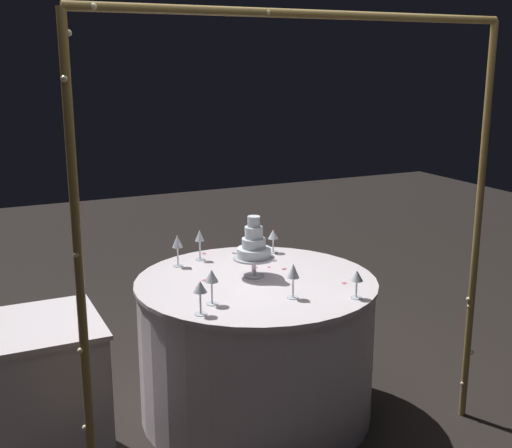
{
  "coord_description": "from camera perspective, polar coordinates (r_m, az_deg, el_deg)",
  "views": [
    {
      "loc": [
        1.4,
        2.93,
        1.86
      ],
      "look_at": [
        0.0,
        0.0,
        1.05
      ],
      "focal_mm": 46.05,
      "sensor_mm": 36.0,
      "label": 1
    }
  ],
  "objects": [
    {
      "name": "wine_glass_0",
      "position": [
        3.89,
        1.5,
        -0.99
      ],
      "size": [
        0.06,
        0.06,
        0.14
      ],
      "color": "silver",
      "rests_on": "main_table"
    },
    {
      "name": "wine_glass_5",
      "position": [
        3.18,
        8.75,
        -4.61
      ],
      "size": [
        0.06,
        0.06,
        0.14
      ],
      "color": "silver",
      "rests_on": "main_table"
    },
    {
      "name": "rose_petal_5",
      "position": [
        3.87,
        0.83,
        -2.64
      ],
      "size": [
        0.04,
        0.04,
        0.0
      ],
      "primitive_type": "ellipsoid",
      "rotation": [
        0.0,
        0.0,
        4.26
      ],
      "color": "#EA6B84",
      "rests_on": "main_table"
    },
    {
      "name": "wine_glass_3",
      "position": [
        3.14,
        3.25,
        -4.23
      ],
      "size": [
        0.06,
        0.06,
        0.17
      ],
      "color": "silver",
      "rests_on": "main_table"
    },
    {
      "name": "rose_petal_2",
      "position": [
        3.64,
        1.13,
        -3.76
      ],
      "size": [
        0.03,
        0.03,
        0.0
      ],
      "primitive_type": "ellipsoid",
      "rotation": [
        0.0,
        0.0,
        4.11
      ],
      "color": "#EA6B84",
      "rests_on": "main_table"
    },
    {
      "name": "side_table",
      "position": [
        3.25,
        -18.19,
        -14.18
      ],
      "size": [
        0.57,
        0.57,
        0.73
      ],
      "color": "white",
      "rests_on": "ground"
    },
    {
      "name": "wine_glass_2",
      "position": [
        2.95,
        -4.87,
        -5.64
      ],
      "size": [
        0.06,
        0.06,
        0.16
      ],
      "color": "silver",
      "rests_on": "main_table"
    },
    {
      "name": "wine_glass_6",
      "position": [
        3.65,
        -6.84,
        -1.63
      ],
      "size": [
        0.06,
        0.06,
        0.18
      ],
      "color": "silver",
      "rests_on": "main_table"
    },
    {
      "name": "cake_knife",
      "position": [
        3.83,
        -0.42,
        -2.8
      ],
      "size": [
        0.18,
        0.26,
        0.01
      ],
      "color": "silver",
      "rests_on": "main_table"
    },
    {
      "name": "rose_petal_7",
      "position": [
        3.9,
        -4.54,
        -2.56
      ],
      "size": [
        0.03,
        0.04,
        0.0
      ],
      "primitive_type": "ellipsoid",
      "rotation": [
        0.0,
        0.0,
        4.59
      ],
      "color": "#EA6B84",
      "rests_on": "main_table"
    },
    {
      "name": "wine_glass_4",
      "position": [
        3.07,
        -3.88,
        -4.68
      ],
      "size": [
        0.06,
        0.06,
        0.17
      ],
      "color": "silver",
      "rests_on": "main_table"
    },
    {
      "name": "rose_petal_1",
      "position": [
        3.61,
        2.45,
        -3.9
      ],
      "size": [
        0.04,
        0.03,
        0.0
      ],
      "primitive_type": "ellipsoid",
      "rotation": [
        0.0,
        0.0,
        3.38
      ],
      "color": "#EA6B84",
      "rests_on": "main_table"
    },
    {
      "name": "wine_glass_1",
      "position": [
        3.75,
        -4.92,
        -1.2
      ],
      "size": [
        0.06,
        0.06,
        0.18
      ],
      "color": "silver",
      "rests_on": "main_table"
    },
    {
      "name": "main_table",
      "position": [
        3.57,
        -0.0,
        -10.58
      ],
      "size": [
        1.27,
        1.27,
        0.75
      ],
      "color": "white",
      "rests_on": "ground"
    },
    {
      "name": "rose_petal_3",
      "position": [
        3.81,
        0.14,
        -2.93
      ],
      "size": [
        0.04,
        0.04,
        0.0
      ],
      "primitive_type": "ellipsoid",
      "rotation": [
        0.0,
        0.0,
        0.69
      ],
      "color": "#EA6B84",
      "rests_on": "main_table"
    },
    {
      "name": "rose_petal_9",
      "position": [
        3.69,
        0.11,
        -3.47
      ],
      "size": [
        0.04,
        0.04,
        0.0
      ],
      "primitive_type": "ellipsoid",
      "rotation": [
        0.0,
        0.0,
        0.54
      ],
      "color": "#EA6B84",
      "rests_on": "main_table"
    },
    {
      "name": "tiered_cake",
      "position": [
        3.44,
        -0.19,
        -2.02
      ],
      "size": [
        0.22,
        0.22,
        0.33
      ],
      "color": "silver",
      "rests_on": "main_table"
    },
    {
      "name": "decorative_arch",
      "position": [
        2.83,
        4.59,
        3.57
      ],
      "size": [
        2.04,
        0.06,
        2.06
      ],
      "color": "olive",
      "rests_on": "ground"
    },
    {
      "name": "rose_petal_6",
      "position": [
        3.34,
        -4.96,
        -5.43
      ],
      "size": [
        0.04,
        0.04,
        0.0
      ],
      "primitive_type": "ellipsoid",
      "rotation": [
        0.0,
        0.0,
        5.92
      ],
      "color": "#EA6B84",
      "rests_on": "main_table"
    },
    {
      "name": "ground_plane",
      "position": [
        3.75,
        -0.0,
        -15.83
      ],
      "size": [
        12.0,
        12.0,
        0.0
      ],
      "primitive_type": "plane",
      "color": "black"
    },
    {
      "name": "rose_petal_0",
      "position": [
        3.41,
        7.65,
        -5.09
      ],
      "size": [
        0.04,
        0.04,
        0.0
      ],
      "primitive_type": "ellipsoid",
      "rotation": [
        0.0,
        0.0,
        0.69
      ],
      "color": "#EA6B84",
      "rests_on": "main_table"
    },
    {
      "name": "rose_petal_8",
      "position": [
        3.43,
        -4.48,
        -4.87
      ],
      "size": [
        0.04,
        0.03,
        0.0
      ],
      "primitive_type": "ellipsoid",
      "rotation": [
        0.0,
        0.0,
        0.14
      ],
      "color": "#EA6B84",
      "rests_on": "main_table"
    },
    {
      "name": "rose_petal_4",
      "position": [
        3.63,
        -0.08,
        -3.79
      ],
      "size": [
        0.04,
        0.04,
        0.0
      ],
      "primitive_type": "ellipsoid",
      "rotation": [
        0.0,
        0.0,
        2.21
      ],
      "color": "#EA6B84",
      "rests_on": "main_table"
    }
  ]
}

